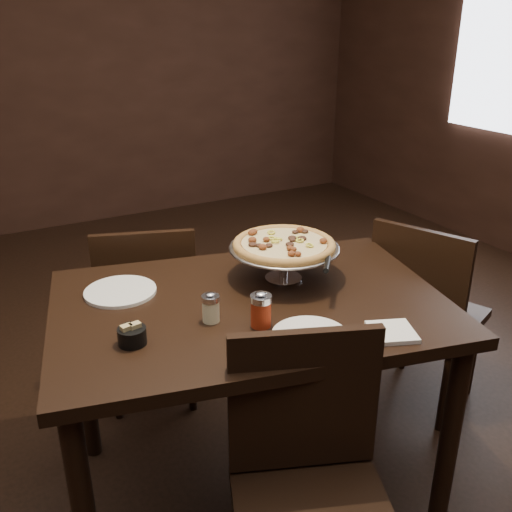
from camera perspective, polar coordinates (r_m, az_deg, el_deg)
room at (r=1.71m, az=-1.47°, el=12.94°), size 6.04×7.04×2.84m
dining_table at (r=1.97m, az=-0.57°, el=-7.27°), size 1.47×1.14×0.81m
pizza_stand at (r=2.03m, az=2.83°, el=1.10°), size 0.40×0.40×0.16m
parmesan_shaker at (r=1.78m, az=-4.55°, el=-5.18°), size 0.06×0.06×0.10m
pepper_flake_shaker at (r=1.75m, az=0.50°, el=-5.41°), size 0.07×0.07×0.12m
packet_caddy at (r=1.71m, az=-12.30°, el=-7.76°), size 0.08×0.08×0.07m
napkin_stack at (r=1.77m, az=13.44°, el=-7.41°), size 0.17×0.17×0.01m
plate_left at (r=2.03m, az=-13.41°, el=-3.46°), size 0.25×0.25×0.01m
plate_near at (r=1.72m, az=5.43°, el=-7.97°), size 0.23×0.23×0.01m
serving_spatula at (r=1.89m, az=7.13°, el=-0.88°), size 0.16×0.16×0.02m
chair_far at (r=2.60m, az=-10.64°, el=-5.23°), size 0.53×0.53×0.90m
chair_near at (r=1.70m, az=5.49°, el=-21.82°), size 0.56×0.56×0.92m
chair_side at (r=2.64m, az=16.45°, el=-5.21°), size 0.56×0.56×0.91m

